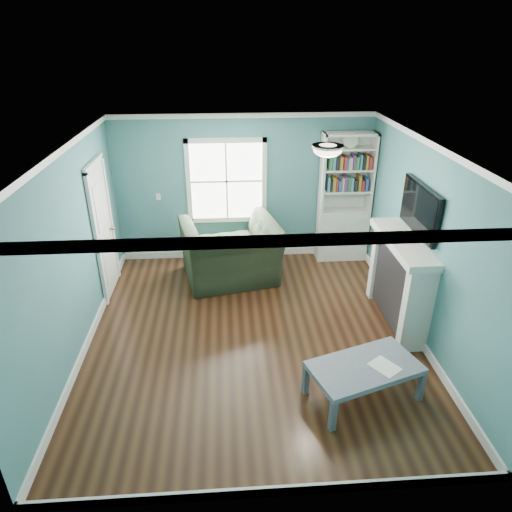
{
  "coord_description": "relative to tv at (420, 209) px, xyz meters",
  "views": [
    {
      "loc": [
        -0.32,
        -5.22,
        3.82
      ],
      "look_at": [
        0.07,
        0.4,
        1.02
      ],
      "focal_mm": 32.0,
      "sensor_mm": 36.0,
      "label": 1
    }
  ],
  "objects": [
    {
      "name": "recliner",
      "position": [
        -2.47,
        1.4,
        -1.05
      ],
      "size": [
        1.72,
        1.3,
        1.35
      ],
      "primitive_type": "imported",
      "rotation": [
        0.0,
        0.0,
        -2.93
      ],
      "color": "black",
      "rests_on": "ground"
    },
    {
      "name": "paper_sheet",
      "position": [
        -0.81,
        -1.53,
        -1.28
      ],
      "size": [
        0.38,
        0.39,
        0.0
      ],
      "primitive_type": "cube",
      "rotation": [
        0.0,
        0.0,
        0.6
      ],
      "color": "white",
      "rests_on": "coffee_table"
    },
    {
      "name": "floor",
      "position": [
        -2.2,
        -0.2,
        -1.72
      ],
      "size": [
        5.0,
        5.0,
        0.0
      ],
      "primitive_type": "plane",
      "color": "black",
      "rests_on": "ground"
    },
    {
      "name": "trim",
      "position": [
        -2.2,
        -0.2,
        -0.49
      ],
      "size": [
        4.5,
        5.0,
        2.6
      ],
      "color": "white",
      "rests_on": "ground"
    },
    {
      "name": "light_switch",
      "position": [
        -3.7,
        2.28,
        -0.52
      ],
      "size": [
        0.08,
        0.01,
        0.12
      ],
      "primitive_type": "cube",
      "color": "white",
      "rests_on": "room_walls"
    },
    {
      "name": "fireplace",
      "position": [
        -0.12,
        0.0,
        -1.09
      ],
      "size": [
        0.44,
        1.58,
        1.3
      ],
      "color": "black",
      "rests_on": "ground"
    },
    {
      "name": "ceiling_fixture",
      "position": [
        -1.3,
        -0.1,
        0.82
      ],
      "size": [
        0.38,
        0.38,
        0.15
      ],
      "color": "white",
      "rests_on": "room_walls"
    },
    {
      "name": "room_walls",
      "position": [
        -2.2,
        -0.2,
        -0.14
      ],
      "size": [
        5.0,
        5.0,
        5.0
      ],
      "color": "#3A7475",
      "rests_on": "ground"
    },
    {
      "name": "bookshelf",
      "position": [
        -0.43,
        2.1,
        -0.8
      ],
      "size": [
        0.9,
        0.35,
        2.31
      ],
      "color": "silver",
      "rests_on": "ground"
    },
    {
      "name": "door",
      "position": [
        -4.42,
        1.2,
        -0.65
      ],
      "size": [
        0.12,
        0.98,
        2.17
      ],
      "color": "silver",
      "rests_on": "ground"
    },
    {
      "name": "coffee_table",
      "position": [
        -1.02,
        -1.49,
        -1.34
      ],
      "size": [
        1.37,
        1.02,
        0.44
      ],
      "rotation": [
        0.0,
        0.0,
        0.33
      ],
      "color": "#4F545E",
      "rests_on": "ground"
    },
    {
      "name": "window",
      "position": [
        -2.5,
        2.29,
        -0.27
      ],
      "size": [
        1.4,
        0.06,
        1.5
      ],
      "color": "white",
      "rests_on": "room_walls"
    },
    {
      "name": "tv",
      "position": [
        0.0,
        0.0,
        0.0
      ],
      "size": [
        0.06,
        1.1,
        0.65
      ],
      "primitive_type": "cube",
      "color": "black",
      "rests_on": "fireplace"
    }
  ]
}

